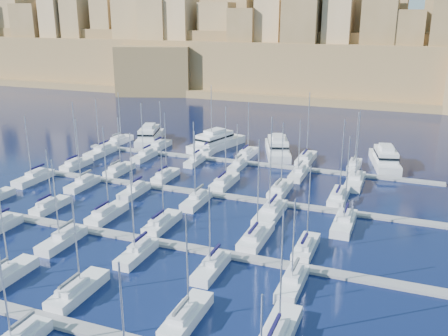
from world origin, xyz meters
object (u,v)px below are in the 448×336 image
at_px(sailboat_2, 6,275).
at_px(motor_yacht_c, 278,148).
at_px(motor_yacht_a, 150,136).
at_px(motor_yacht_d, 385,159).
at_px(motor_yacht_b, 216,141).
at_px(sailboat_4, 186,316).

height_order(sailboat_2, motor_yacht_c, sailboat_2).
height_order(motor_yacht_a, motor_yacht_d, same).
xyz_separation_m(motor_yacht_a, motor_yacht_b, (18.74, 0.84, 0.00)).
relative_size(sailboat_2, motor_yacht_c, 0.87).
bearing_deg(sailboat_2, motor_yacht_d, 59.02).
bearing_deg(motor_yacht_c, sailboat_2, -103.52).
bearing_deg(sailboat_2, sailboat_4, 0.18).
bearing_deg(sailboat_4, sailboat_2, -179.82).
bearing_deg(sailboat_4, motor_yacht_d, 76.87).
bearing_deg(motor_yacht_d, sailboat_2, -120.98).
bearing_deg(sailboat_4, motor_yacht_c, 97.08).
relative_size(sailboat_4, motor_yacht_c, 0.74).
xyz_separation_m(sailboat_4, motor_yacht_a, (-43.73, 69.77, 0.99)).
relative_size(sailboat_4, motor_yacht_d, 0.79).
distance_m(sailboat_2, sailboat_4, 25.64).
xyz_separation_m(sailboat_2, sailboat_4, (25.64, 0.08, -0.02)).
distance_m(sailboat_4, motor_yacht_d, 71.63).
bearing_deg(motor_yacht_d, motor_yacht_a, 179.98).
relative_size(sailboat_2, sailboat_4, 1.18).
height_order(motor_yacht_c, motor_yacht_d, same).
height_order(motor_yacht_b, motor_yacht_d, same).
relative_size(sailboat_2, motor_yacht_a, 0.93).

